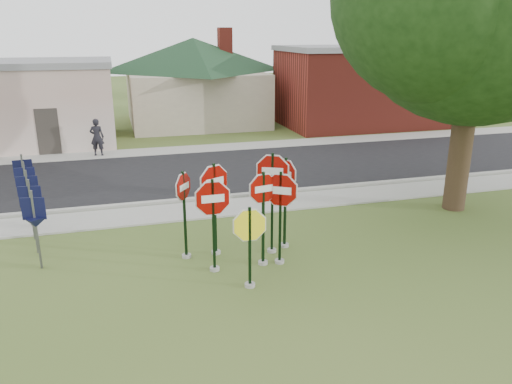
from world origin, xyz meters
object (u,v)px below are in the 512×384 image
object	(u,v)px
stop_sign_yellow	(250,239)
stop_sign_left	(213,212)
stop_sign_center	(263,206)
pedestrian	(97,137)

from	to	relation	value
stop_sign_yellow	stop_sign_left	distance (m)	1.23
stop_sign_center	stop_sign_left	size ratio (longest dim) A/B	1.02
stop_sign_center	stop_sign_yellow	size ratio (longest dim) A/B	1.23
stop_sign_center	stop_sign_yellow	bearing A→B (deg)	-120.98
stop_sign_center	stop_sign_yellow	world-z (taller)	stop_sign_center
stop_sign_yellow	pedestrian	xyz separation A→B (m)	(-3.51, 13.95, -0.26)
stop_sign_yellow	pedestrian	size ratio (longest dim) A/B	1.18
stop_sign_center	pedestrian	world-z (taller)	stop_sign_center
pedestrian	stop_sign_center	bearing A→B (deg)	118.61
stop_sign_left	pedestrian	distance (m)	13.26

